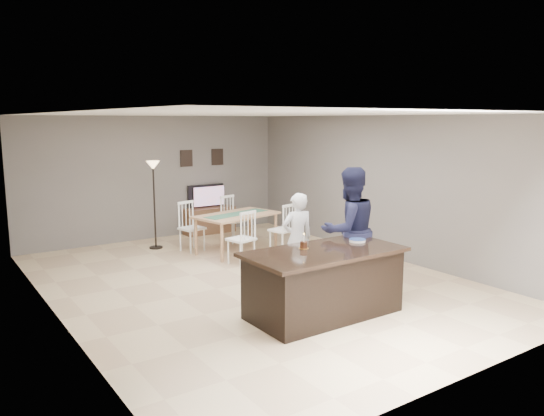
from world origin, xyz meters
TOP-DOWN VIEW (x-y plane):
  - floor at (0.00, 0.00)m, footprint 8.00×8.00m
  - room_shell at (0.00, 0.00)m, footprint 8.00×8.00m
  - kitchen_island at (0.00, -1.80)m, footprint 2.15×1.10m
  - tv_console at (1.20, 3.77)m, footprint 1.20×0.40m
  - television at (1.20, 3.84)m, footprint 0.91×0.12m
  - tv_screen_glow at (1.20, 3.76)m, footprint 0.78×0.00m
  - picture_frames at (1.15, 3.98)m, footprint 1.10×0.02m
  - doorway at (-2.99, -2.30)m, footprint 0.00×2.10m
  - woman at (0.57, -0.45)m, footprint 0.59×0.44m
  - man at (0.95, -1.25)m, footprint 1.03×0.85m
  - birthday_cake at (-0.17, -1.57)m, footprint 0.13×0.13m
  - plate_stack at (0.71, -1.69)m, footprint 0.24×0.24m
  - dining_table at (0.81, 1.87)m, footprint 1.92×2.13m
  - floor_lamp at (-0.42, 3.06)m, footprint 0.27×0.27m

SIDE VIEW (x-z plane):
  - floor at x=0.00m, z-range 0.00..0.00m
  - tv_console at x=1.20m, z-range 0.00..0.60m
  - kitchen_island at x=0.00m, z-range 0.00..0.90m
  - dining_table at x=0.81m, z-range 0.14..1.13m
  - woman at x=0.57m, z-range 0.00..1.47m
  - television at x=1.20m, z-range 0.60..1.13m
  - tv_screen_glow at x=1.20m, z-range 0.48..1.26m
  - plate_stack at x=0.71m, z-range 0.90..0.94m
  - birthday_cake at x=-0.17m, z-range 0.84..1.05m
  - man at x=0.95m, z-range 0.00..1.92m
  - doorway at x=-2.99m, z-range -0.07..2.58m
  - floor_lamp at x=-0.42m, z-range 0.50..2.29m
  - room_shell at x=0.00m, z-range -2.32..5.68m
  - picture_frames at x=1.15m, z-range 1.56..1.94m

